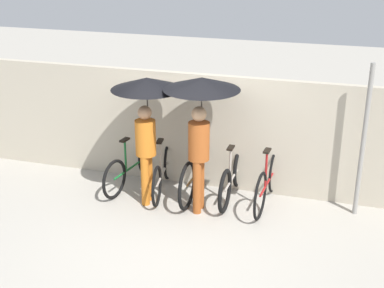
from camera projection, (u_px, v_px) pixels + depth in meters
name	position (u px, v px, depth m)	size (l,w,h in m)	color
ground_plane	(170.00, 235.00, 7.65)	(30.00, 30.00, 0.00)	#9E998E
back_wall	(204.00, 131.00, 8.87)	(10.32, 0.12, 1.93)	#B2A893
parked_bicycle_0	(132.00, 165.00, 9.07)	(0.46, 1.73, 1.09)	black
parked_bicycle_1	(163.00, 171.00, 8.85)	(0.46, 1.66, 0.99)	black
parked_bicycle_2	(196.00, 173.00, 8.68)	(0.44, 1.73, 1.03)	black
parked_bicycle_3	(232.00, 177.00, 8.61)	(0.44, 1.66, 1.08)	black
parked_bicycle_4	(268.00, 181.00, 8.41)	(0.44, 1.73, 0.99)	black
pedestrian_leading	(146.00, 103.00, 8.10)	(1.10, 1.10, 2.02)	#C66B1E
pedestrian_center	(201.00, 104.00, 7.81)	(1.14, 1.14, 2.09)	#9E4C1E
awning_pole	(363.00, 142.00, 7.82)	(0.07, 0.07, 2.36)	gray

